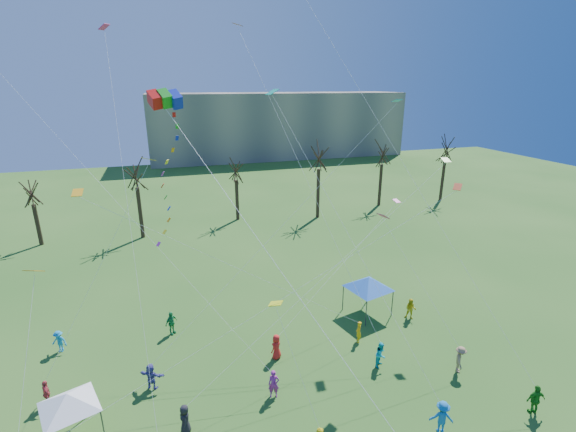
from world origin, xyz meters
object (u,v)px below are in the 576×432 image
object	(u,v)px
distant_building	(278,125)
canopy_tent_blue	(369,283)
big_box_kite	(173,182)
canopy_tent_white	(68,400)

from	to	relation	value
distant_building	canopy_tent_blue	world-z (taller)	distant_building
big_box_kite	canopy_tent_blue	world-z (taller)	big_box_kite
big_box_kite	canopy_tent_white	size ratio (longest dim) A/B	6.31
big_box_kite	distant_building	bearing A→B (deg)	69.75
big_box_kite	canopy_tent_white	bearing A→B (deg)	-150.33
distant_building	canopy_tent_blue	bearing A→B (deg)	-100.58
distant_building	canopy_tent_white	distance (m)	83.28
canopy_tent_white	canopy_tent_blue	size ratio (longest dim) A/B	0.85
distant_building	big_box_kite	world-z (taller)	big_box_kite
canopy_tent_white	distant_building	bearing A→B (deg)	66.67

